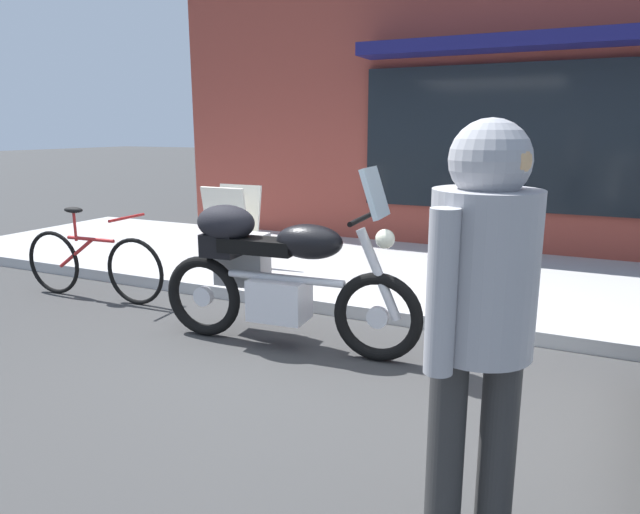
% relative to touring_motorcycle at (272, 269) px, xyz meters
% --- Properties ---
extents(ground_plane, '(80.00, 80.00, 0.00)m').
position_rel_touring_motorcycle_xyz_m(ground_plane, '(0.34, -0.25, -0.61)').
color(ground_plane, '#383838').
extents(touring_motorcycle, '(2.14, 0.62, 1.41)m').
position_rel_touring_motorcycle_xyz_m(touring_motorcycle, '(0.00, 0.00, 0.00)').
color(touring_motorcycle, black).
rests_on(touring_motorcycle, ground_plane).
extents(parked_bicycle, '(1.68, 0.48, 0.92)m').
position_rel_touring_motorcycle_xyz_m(parked_bicycle, '(-2.23, 0.30, -0.25)').
color(parked_bicycle, black).
rests_on(parked_bicycle, ground_plane).
extents(pedestrian_walking, '(0.50, 0.52, 1.70)m').
position_rel_touring_motorcycle_xyz_m(pedestrian_walking, '(1.86, -1.70, 0.46)').
color(pedestrian_walking, '#2D2D2D').
rests_on(pedestrian_walking, ground_plane).
extents(sandwich_board_sign, '(0.55, 0.41, 0.92)m').
position_rel_touring_motorcycle_xyz_m(sandwich_board_sign, '(-1.46, 1.64, -0.03)').
color(sandwich_board_sign, silver).
rests_on(sandwich_board_sign, sidewalk_curb).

